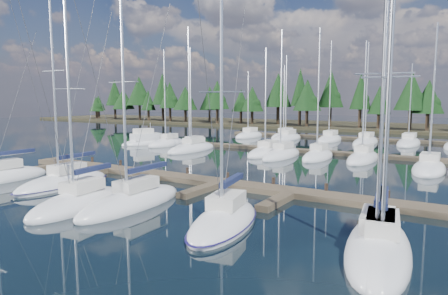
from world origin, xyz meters
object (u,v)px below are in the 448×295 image
Objects in this scene: front_sailboat_5 at (376,246)px; motor_yacht_left at (146,141)px; main_dock at (216,184)px; front_sailboat_4 at (224,221)px; front_sailboat_1 at (64,183)px; front_sailboat_3 at (132,202)px; front_sailboat_6 at (381,249)px; front_sailboat_2 at (79,203)px.

front_sailboat_5 reaches higher than motor_yacht_left.
motor_yacht_left is (-24.86, 18.90, 0.24)m from main_dock.
front_sailboat_4 is 1.54× the size of motor_yacht_left.
front_sailboat_1 is at bearing -59.32° from motor_yacht_left.
front_sailboat_4 is (15.63, -1.77, -0.02)m from front_sailboat_1.
front_sailboat_3 is 14.49m from front_sailboat_5.
main_dock is at bearing 125.57° from front_sailboat_4.
front_sailboat_5 is (14.49, 0.15, 0.00)m from front_sailboat_3.
main_dock is 15.34m from front_sailboat_6.
front_sailboat_1 is at bearing 170.68° from front_sailboat_3.
front_sailboat_3 is (8.66, -1.42, -0.01)m from front_sailboat_1.
front_sailboat_6 is 1.65× the size of motor_yacht_left.
front_sailboat_2 is at bearing -173.96° from front_sailboat_6.
front_sailboat_1 is at bearing 176.85° from front_sailboat_5.
motor_yacht_left is at bearing 138.75° from front_sailboat_4.
main_dock is 3.34× the size of front_sailboat_2.
front_sailboat_2 is 1.04× the size of front_sailboat_4.
front_sailboat_3 is at bearing 179.41° from front_sailboat_6.
front_sailboat_2 is at bearing -170.23° from front_sailboat_4.
main_dock is at bearing 150.39° from front_sailboat_6.
front_sailboat_4 is 7.53m from front_sailboat_5.
front_sailboat_1 is 7.00m from front_sailboat_2.
main_dock is at bearing 150.90° from front_sailboat_5.
front_sailboat_3 is (-1.42, -7.43, 0.09)m from main_dock.
front_sailboat_1 is 1.20× the size of front_sailboat_2.
front_sailboat_5 is 46.09m from motor_yacht_left.
front_sailboat_2 reaches higher than motor_yacht_left.
front_sailboat_6 is (17.30, 1.83, 0.01)m from front_sailboat_2.
front_sailboat_5 is 1.02× the size of front_sailboat_6.
front_sailboat_4 is (5.56, -7.77, 0.08)m from main_dock.
front_sailboat_2 is at bearing -142.09° from front_sailboat_3.
front_sailboat_2 is at bearing -29.12° from front_sailboat_1.
main_dock is 14.96m from front_sailboat_5.
front_sailboat_4 reaches higher than main_dock.
front_sailboat_2 is 17.17m from front_sailboat_5.
front_sailboat_4 is (9.52, 1.64, -0.01)m from front_sailboat_2.
front_sailboat_6 is (13.34, -7.58, 0.09)m from main_dock.
front_sailboat_3 is (2.55, 1.98, 0.00)m from front_sailboat_2.
front_sailboat_3 is at bearing -48.32° from motor_yacht_left.
front_sailboat_1 is at bearing 173.55° from front_sailboat_4.
main_dock is at bearing -37.26° from motor_yacht_left.
front_sailboat_6 is at bearing 6.04° from front_sailboat_2.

